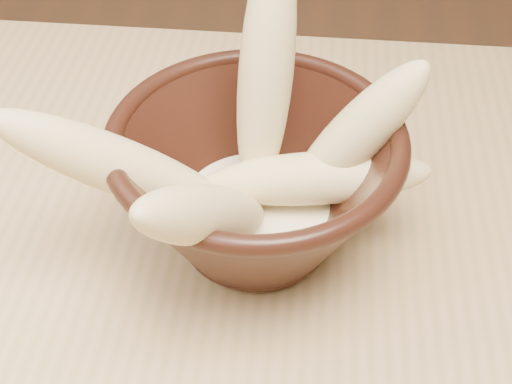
% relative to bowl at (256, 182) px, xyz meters
% --- Properties ---
extents(bowl, '(0.19, 0.19, 0.10)m').
position_rel_bowl_xyz_m(bowl, '(0.00, 0.00, 0.00)').
color(bowl, black).
rests_on(bowl, table).
extents(milk_puddle, '(0.11, 0.11, 0.01)m').
position_rel_bowl_xyz_m(milk_puddle, '(-0.00, 0.00, -0.03)').
color(milk_puddle, '#F0E6C1').
rests_on(milk_puddle, bowl).
extents(banana_upright, '(0.05, 0.09, 0.17)m').
position_rel_bowl_xyz_m(banana_upright, '(0.00, 0.04, 0.06)').
color(banana_upright, '#D8C080').
rests_on(banana_upright, bowl).
extents(banana_left, '(0.16, 0.08, 0.13)m').
position_rel_bowl_xyz_m(banana_left, '(-0.08, -0.03, 0.03)').
color(banana_left, '#D8C080').
rests_on(banana_left, bowl).
extents(banana_right, '(0.11, 0.06, 0.12)m').
position_rel_bowl_xyz_m(banana_right, '(0.06, 0.02, 0.03)').
color(banana_right, '#D8C080').
rests_on(banana_right, bowl).
extents(banana_across, '(0.16, 0.05, 0.05)m').
position_rel_bowl_xyz_m(banana_across, '(0.04, 0.00, 0.00)').
color(banana_across, '#D8C080').
rests_on(banana_across, bowl).
extents(banana_front, '(0.09, 0.14, 0.13)m').
position_rel_bowl_xyz_m(banana_front, '(-0.02, -0.06, 0.03)').
color(banana_front, '#D8C080').
rests_on(banana_front, bowl).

